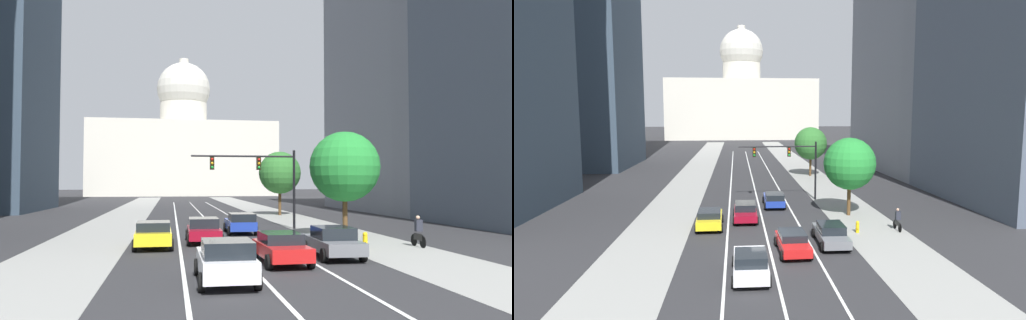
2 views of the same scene
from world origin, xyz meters
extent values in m
plane|color=#2B2B2D|center=(0.00, 40.00, 0.00)|extent=(400.00, 400.00, 0.00)
cube|color=gray|center=(-8.18, 35.00, 0.01)|extent=(5.03, 130.00, 0.01)
cube|color=gray|center=(8.18, 35.00, 0.01)|extent=(5.03, 130.00, 0.01)
cube|color=white|center=(-2.83, 25.00, 0.01)|extent=(0.16, 90.00, 0.01)
cube|color=white|center=(0.00, 25.00, 0.01)|extent=(0.16, 90.00, 0.01)
cube|color=white|center=(2.83, 25.00, 0.01)|extent=(0.16, 90.00, 0.01)
cube|color=gray|center=(28.46, 37.69, 18.53)|extent=(18.14, 27.33, 37.07)
cube|color=beige|center=(0.00, 121.19, 9.92)|extent=(49.63, 25.27, 19.84)
cylinder|color=beige|center=(0.00, 121.19, 22.84)|extent=(13.03, 13.03, 6.00)
sphere|color=beige|center=(0.00, 121.19, 29.94)|extent=(14.88, 14.88, 14.88)
cylinder|color=beige|center=(0.00, 121.19, 36.63)|extent=(2.68, 2.68, 3.72)
cube|color=slate|center=(4.25, 1.63, 0.60)|extent=(1.87, 4.71, 0.57)
cube|color=black|center=(4.25, 1.55, 1.17)|extent=(1.69, 2.17, 0.55)
cylinder|color=black|center=(3.37, 3.24, 0.32)|extent=(0.23, 0.64, 0.64)
cylinder|color=black|center=(5.18, 3.21, 0.32)|extent=(0.23, 0.64, 0.64)
cylinder|color=black|center=(3.33, 0.06, 0.32)|extent=(0.23, 0.64, 0.64)
cylinder|color=black|center=(5.13, 0.03, 0.32)|extent=(0.23, 0.64, 0.64)
cube|color=red|center=(1.42, 0.10, 0.61)|extent=(1.90, 4.27, 0.57)
cube|color=black|center=(1.41, 0.26, 1.12)|extent=(1.70, 2.22, 0.46)
cylinder|color=black|center=(0.49, 1.50, 0.32)|extent=(0.24, 0.65, 0.64)
cylinder|color=black|center=(2.26, 1.56, 0.32)|extent=(0.24, 0.65, 0.64)
cylinder|color=black|center=(0.57, -1.37, 0.32)|extent=(0.24, 0.65, 0.64)
cylinder|color=black|center=(2.35, -1.31, 0.32)|extent=(0.24, 0.65, 0.64)
cube|color=maroon|center=(-1.42, 8.44, 0.60)|extent=(1.88, 4.46, 0.56)
cube|color=black|center=(-1.42, 8.61, 1.16)|extent=(1.71, 2.28, 0.57)
cylinder|color=black|center=(-2.32, 9.96, 0.32)|extent=(0.23, 0.64, 0.64)
cylinder|color=black|center=(-0.49, 9.94, 0.32)|extent=(0.23, 0.64, 0.64)
cylinder|color=black|center=(-2.35, 6.94, 0.32)|extent=(0.23, 0.64, 0.64)
cylinder|color=black|center=(-0.51, 6.92, 0.32)|extent=(0.23, 0.64, 0.64)
cube|color=silver|center=(-1.42, -3.54, 0.66)|extent=(1.85, 4.41, 0.68)
cube|color=black|center=(-1.42, -4.21, 1.28)|extent=(1.70, 2.01, 0.56)
cylinder|color=black|center=(-2.33, -2.04, 0.32)|extent=(0.22, 0.64, 0.64)
cylinder|color=black|center=(-0.49, -2.05, 0.32)|extent=(0.22, 0.64, 0.64)
cylinder|color=black|center=(-2.34, -5.04, 0.32)|extent=(0.22, 0.64, 0.64)
cylinder|color=black|center=(-0.50, -5.04, 0.32)|extent=(0.22, 0.64, 0.64)
cube|color=yellow|center=(-4.25, 6.43, 0.64)|extent=(1.96, 4.26, 0.65)
cube|color=black|center=(-4.25, 6.16, 1.21)|extent=(1.77, 2.20, 0.48)
cylinder|color=black|center=(-5.22, 7.84, 0.32)|extent=(0.23, 0.64, 0.64)
cylinder|color=black|center=(-3.34, 7.88, 0.32)|extent=(0.23, 0.64, 0.64)
cylinder|color=black|center=(-5.16, 4.97, 0.32)|extent=(0.23, 0.64, 0.64)
cylinder|color=black|center=(-3.28, 5.01, 0.32)|extent=(0.23, 0.64, 0.64)
cube|color=#1E389E|center=(1.42, 13.43, 0.63)|extent=(1.85, 4.43, 0.61)
cube|color=black|center=(1.40, 12.36, 1.20)|extent=(1.68, 2.29, 0.53)
cylinder|color=black|center=(0.54, 14.94, 0.32)|extent=(0.23, 0.64, 0.64)
cylinder|color=black|center=(2.33, 14.91, 0.32)|extent=(0.23, 0.64, 0.64)
cylinder|color=black|center=(0.50, 11.94, 0.32)|extent=(0.23, 0.64, 0.64)
cylinder|color=black|center=(2.29, 11.92, 0.32)|extent=(0.23, 0.64, 0.64)
cylinder|color=black|center=(5.97, 16.14, 3.00)|extent=(0.20, 0.20, 6.01)
cylinder|color=black|center=(2.04, 16.14, 5.52)|extent=(7.86, 0.14, 0.14)
cube|color=black|center=(3.22, 16.14, 4.97)|extent=(0.32, 0.28, 0.96)
sphere|color=red|center=(3.22, 15.99, 5.27)|extent=(0.20, 0.20, 0.20)
sphere|color=orange|center=(3.22, 15.99, 4.97)|extent=(0.20, 0.20, 0.20)
sphere|color=green|center=(3.22, 15.99, 4.67)|extent=(0.20, 0.20, 0.20)
cube|color=black|center=(-0.32, 16.14, 4.97)|extent=(0.32, 0.28, 0.96)
sphere|color=red|center=(-0.32, 15.99, 5.27)|extent=(0.20, 0.20, 0.20)
sphere|color=orange|center=(-0.32, 15.99, 4.97)|extent=(0.20, 0.20, 0.20)
sphere|color=green|center=(-0.32, 15.99, 4.67)|extent=(0.20, 0.20, 0.20)
cylinder|color=yellow|center=(6.86, 4.10, 0.35)|extent=(0.26, 0.26, 0.70)
sphere|color=yellow|center=(6.86, 4.10, 0.78)|extent=(0.26, 0.26, 0.26)
cylinder|color=yellow|center=(6.86, 3.94, 0.39)|extent=(0.10, 0.12, 0.10)
cylinder|color=black|center=(10.07, 3.94, 0.33)|extent=(0.06, 0.66, 0.66)
cylinder|color=black|center=(10.08, 4.98, 0.33)|extent=(0.06, 0.66, 0.66)
cube|color=black|center=(10.07, 4.46, 0.55)|extent=(0.08, 1.00, 0.36)
cube|color=#262833|center=(10.07, 4.41, 1.18)|extent=(0.36, 0.29, 0.64)
sphere|color=tan|center=(10.07, 4.48, 1.61)|extent=(0.22, 0.22, 0.22)
cylinder|color=#51381E|center=(7.63, 9.38, 1.49)|extent=(0.32, 0.32, 2.98)
sphere|color=#238132|center=(7.63, 9.38, 4.56)|extent=(4.50, 4.50, 4.50)
cylinder|color=#51381E|center=(8.34, 32.17, 1.50)|extent=(0.32, 0.32, 3.00)
sphere|color=#2F6E2D|center=(8.34, 32.17, 4.61)|extent=(4.59, 4.59, 4.59)
camera|label=1|loc=(-3.33, -21.45, 3.53)|focal=35.37mm
camera|label=2|loc=(-2.14, -25.51, 8.96)|focal=29.14mm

